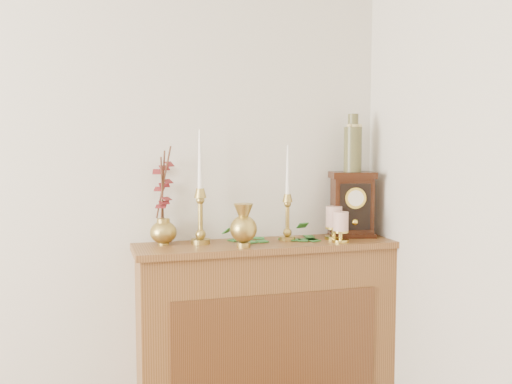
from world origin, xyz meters
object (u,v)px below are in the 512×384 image
object	(u,v)px
candlestick_left	(200,207)
mantel_clock	(352,205)
candlestick_center	(287,209)
ginger_jar	(163,200)
bud_vase	(244,226)
ceramic_vase	(353,146)

from	to	relation	value
candlestick_left	mantel_clock	bearing A→B (deg)	-0.17
candlestick_center	ginger_jar	distance (m)	0.58
candlestick_left	ginger_jar	world-z (taller)	candlestick_left
bud_vase	mantel_clock	world-z (taller)	mantel_clock
candlestick_left	mantel_clock	size ratio (longest dim) A/B	1.63
candlestick_center	mantel_clock	size ratio (longest dim) A/B	1.41
candlestick_center	ginger_jar	xyz separation A→B (m)	(-0.58, 0.08, 0.05)
candlestick_left	bud_vase	size ratio (longest dim) A/B	2.68
ginger_jar	mantel_clock	bearing A→B (deg)	-3.68
bud_vase	mantel_clock	size ratio (longest dim) A/B	0.61
ginger_jar	ceramic_vase	bearing A→B (deg)	-3.50
bud_vase	candlestick_center	bearing A→B (deg)	25.88
candlestick_left	ceramic_vase	size ratio (longest dim) A/B	1.85
bud_vase	ceramic_vase	world-z (taller)	ceramic_vase
mantel_clock	candlestick_left	bearing A→B (deg)	-168.48
candlestick_center	ginger_jar	world-z (taller)	candlestick_center
candlestick_left	candlestick_center	size ratio (longest dim) A/B	1.16
ginger_jar	ceramic_vase	distance (m)	0.96
candlestick_left	mantel_clock	xyz separation A→B (m)	(0.76, -0.00, -0.01)
candlestick_left	bud_vase	xyz separation A→B (m)	(0.17, -0.14, -0.08)
candlestick_center	ceramic_vase	distance (m)	0.46
ceramic_vase	candlestick_center	bearing A→B (deg)	-176.42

